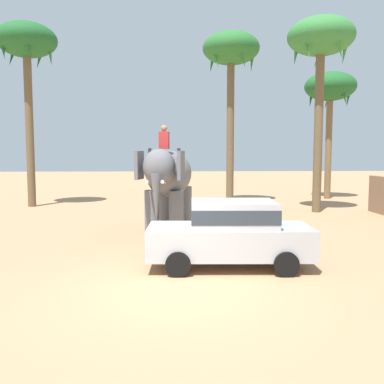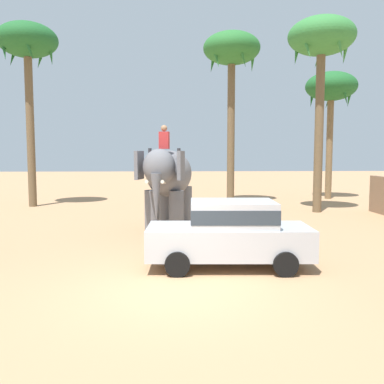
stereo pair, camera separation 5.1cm
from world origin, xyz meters
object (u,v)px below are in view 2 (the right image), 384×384
elephant_with_mahout (168,178)px  palm_tree_behind_elephant (232,55)px  car_sedan_foreground (230,231)px  palm_tree_far_back (331,90)px  palm_tree_left_of_road (27,47)px  palm_tree_near_hut (321,43)px

elephant_with_mahout → palm_tree_behind_elephant: size_ratio=0.41×
car_sedan_foreground → palm_tree_far_back: (8.50, 15.96, 5.97)m
elephant_with_mahout → palm_tree_behind_elephant: 11.27m
elephant_with_mahout → palm_tree_behind_elephant: bearing=67.9°
car_sedan_foreground → palm_tree_left_of_road: size_ratio=0.42×
car_sedan_foreground → palm_tree_far_back: bearing=62.0°
car_sedan_foreground → elephant_with_mahout: (-1.63, 4.92, 1.06)m
car_sedan_foreground → palm_tree_far_back: 19.04m
elephant_with_mahout → palm_tree_near_hut: (7.30, 4.95, 6.18)m
palm_tree_behind_elephant → palm_tree_near_hut: size_ratio=1.03×
elephant_with_mahout → palm_tree_far_back: bearing=47.4°
palm_tree_behind_elephant → palm_tree_far_back: size_ratio=1.21×
car_sedan_foreground → palm_tree_near_hut: palm_tree_near_hut is taller
elephant_with_mahout → palm_tree_left_of_road: (-7.55, 7.83, 6.55)m
elephant_with_mahout → palm_tree_left_of_road: bearing=134.0°
elephant_with_mahout → palm_tree_far_back: (10.14, 11.04, 4.90)m
palm_tree_behind_elephant → palm_tree_left_of_road: 11.05m
palm_tree_near_hut → palm_tree_far_back: 6.84m
car_sedan_foreground → palm_tree_far_back: size_ratio=0.52×
elephant_with_mahout → palm_tree_far_back: size_ratio=0.50×
palm_tree_left_of_road → palm_tree_far_back: bearing=10.3°
car_sedan_foreground → palm_tree_behind_elephant: size_ratio=0.43×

